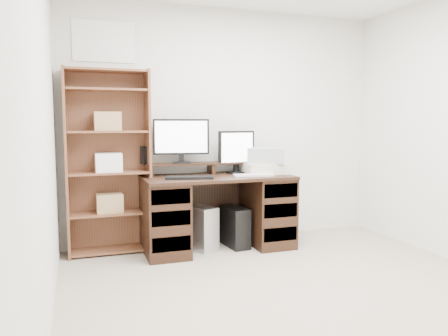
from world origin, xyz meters
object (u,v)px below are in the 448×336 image
monitor_small (236,150)px  printer (265,168)px  desk (217,211)px  tower_silver (198,227)px  bookshelf (108,160)px  monitor_wide (181,139)px  tower_black (235,227)px

monitor_small → printer: 0.36m
desk → tower_silver: desk is taller
printer → bookshelf: bookshelf is taller
desk → tower_silver: size_ratio=3.40×
monitor_wide → tower_black: size_ratio=1.33×
desk → printer: printer is taller
tower_silver → bookshelf: bookshelf is taller
monitor_small → tower_silver: 0.90m
desk → tower_black: bearing=2.0°
tower_black → bookshelf: bearing=165.1°
monitor_small → bookshelf: bearing=170.2°
desk → bookshelf: (-1.05, 0.21, 0.53)m
tower_black → monitor_wide: bearing=153.6°
monitor_small → tower_silver: monitor_small is taller
tower_silver → tower_black: (0.38, -0.05, -0.01)m
desk → tower_black: desk is taller
monitor_small → tower_black: size_ratio=1.05×
tower_silver → bookshelf: bearing=146.4°
monitor_small → bookshelf: 1.32m
printer → tower_black: printer is taller
tower_black → tower_silver: bearing=167.8°
monitor_wide → tower_silver: bearing=-37.6°
desk → tower_silver: 0.26m
printer → tower_black: bearing=-176.3°
desk → tower_black: (0.19, 0.01, -0.18)m
desk → monitor_small: (0.26, 0.15, 0.61)m
monitor_wide → monitor_small: monitor_wide is taller
monitor_wide → tower_black: 1.07m
tower_black → bookshelf: 1.45m
tower_silver → tower_black: size_ratio=1.03×
printer → tower_silver: size_ratio=1.00×
monitor_wide → desk: bearing=-20.7°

